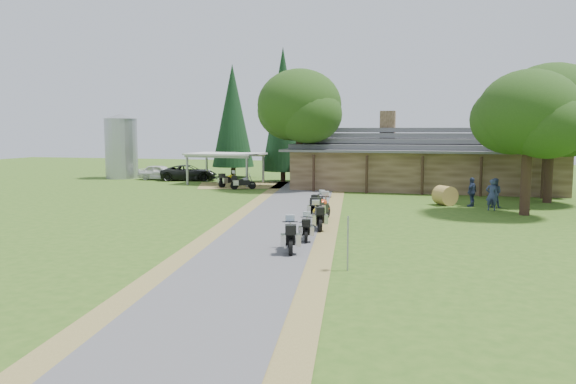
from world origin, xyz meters
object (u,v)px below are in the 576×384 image
(motorcycle_row_a, at_px, (290,235))
(motorcycle_row_e, at_px, (319,202))
(silo, at_px, (121,146))
(car_dark_suv, at_px, (189,169))
(motorcycle_row_b, at_px, (306,227))
(motorcycle_carport_b, at_px, (243,182))
(motorcycle_row_c, at_px, (317,216))
(motorcycle_row_d, at_px, (321,207))
(motorcycle_carport_a, at_px, (229,179))
(lodge, at_px, (424,158))
(car_white_sedan, at_px, (160,170))
(carport, at_px, (226,169))
(hay_bale, at_px, (445,196))

(motorcycle_row_a, relative_size, motorcycle_row_e, 1.11)
(silo, relative_size, car_dark_suv, 1.11)
(motorcycle_row_b, distance_m, motorcycle_row_e, 8.32)
(motorcycle_row_a, distance_m, motorcycle_carport_b, 22.99)
(car_dark_suv, bearing_deg, motorcycle_row_c, -160.15)
(motorcycle_row_d, xyz_separation_m, motorcycle_row_e, (-0.73, 2.99, -0.13))
(motorcycle_row_b, xyz_separation_m, motorcycle_carport_a, (-11.13, 20.03, 0.08))
(motorcycle_carport_a, bearing_deg, silo, 93.19)
(motorcycle_row_a, distance_m, motorcycle_row_c, 5.07)
(lodge, relative_size, motorcycle_row_d, 10.08)
(car_dark_suv, bearing_deg, car_white_sedan, 78.23)
(motorcycle_row_d, bearing_deg, car_white_sedan, 53.44)
(carport, xyz_separation_m, motorcycle_row_b, (12.32, -22.46, -0.77))
(motorcycle_carport_a, bearing_deg, car_dark_suv, 75.77)
(carport, xyz_separation_m, motorcycle_row_a, (12.21, -24.78, -0.67))
(motorcycle_row_c, bearing_deg, motorcycle_carport_b, 9.82)
(silo, xyz_separation_m, motorcycle_row_c, (24.05, -22.60, -2.45))
(motorcycle_row_c, xyz_separation_m, motorcycle_carport_b, (-9.31, 15.94, -0.04))
(carport, height_order, car_white_sedan, carport)
(silo, distance_m, car_dark_suv, 7.59)
(carport, distance_m, motorcycle_row_b, 25.63)
(lodge, relative_size, motorcycle_carport_a, 11.16)
(silo, distance_m, motorcycle_row_d, 31.19)
(motorcycle_row_c, height_order, motorcycle_carport_a, motorcycle_carport_a)
(carport, height_order, motorcycle_carport_b, carport)
(silo, bearing_deg, car_dark_suv, -4.49)
(motorcycle_carport_a, relative_size, motorcycle_carport_b, 1.07)
(carport, bearing_deg, motorcycle_row_d, -50.30)
(motorcycle_row_e, bearing_deg, motorcycle_row_c, -162.16)
(hay_bale, bearing_deg, motorcycle_row_a, -111.13)
(motorcycle_row_a, distance_m, motorcycle_row_e, 10.61)
(motorcycle_carport_a, bearing_deg, motorcycle_row_b, -125.51)
(car_white_sedan, distance_m, motorcycle_row_d, 27.19)
(car_dark_suv, xyz_separation_m, motorcycle_carport_a, (5.74, -4.76, -0.42))
(motorcycle_row_e, bearing_deg, car_white_sedan, 55.73)
(car_dark_suv, xyz_separation_m, motorcycle_carport_b, (7.45, -6.08, -0.46))
(car_dark_suv, distance_m, motorcycle_row_b, 29.98)
(motorcycle_carport_a, height_order, motorcycle_carport_b, motorcycle_carport_a)
(motorcycle_row_d, bearing_deg, motorcycle_carport_b, 42.29)
(motorcycle_row_b, relative_size, motorcycle_row_d, 0.79)
(carport, height_order, motorcycle_row_d, carport)
(carport, height_order, motorcycle_row_a, carport)
(motorcycle_row_a, distance_m, motorcycle_row_b, 2.32)
(hay_bale, bearing_deg, motorcycle_row_c, -119.93)
(motorcycle_row_a, bearing_deg, motorcycle_carport_a, 10.50)
(silo, xyz_separation_m, carport, (11.84, -2.90, -1.76))
(motorcycle_row_c, relative_size, motorcycle_carport_b, 1.06)
(motorcycle_row_d, relative_size, motorcycle_row_e, 1.22)
(car_white_sedan, height_order, motorcycle_row_b, car_white_sedan)
(motorcycle_row_b, bearing_deg, car_white_sedan, 26.89)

